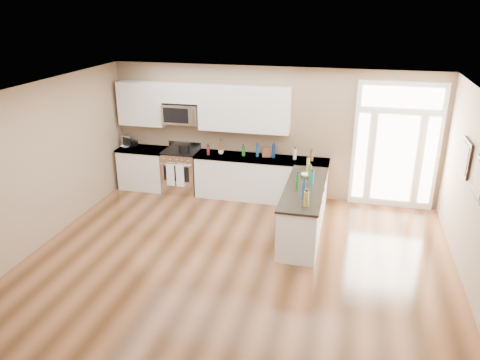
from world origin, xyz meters
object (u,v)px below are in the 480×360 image
at_px(stockpot, 184,148).
at_px(toaster_oven, 129,140).
at_px(kitchen_range, 181,171).
at_px(peninsula_cabinet, 303,212).

bearing_deg(stockpot, toaster_oven, 172.05).
xyz_separation_m(kitchen_range, stockpot, (0.12, -0.08, 0.56)).
height_order(stockpot, toaster_oven, toaster_oven).
bearing_deg(peninsula_cabinet, kitchen_range, 153.44).
bearing_deg(peninsula_cabinet, stockpot, 153.83).
height_order(peninsula_cabinet, kitchen_range, kitchen_range).
distance_m(peninsula_cabinet, toaster_oven, 4.50).
height_order(peninsula_cabinet, stockpot, stockpot).
distance_m(peninsula_cabinet, stockpot, 3.15).
height_order(kitchen_range, toaster_oven, toaster_oven).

